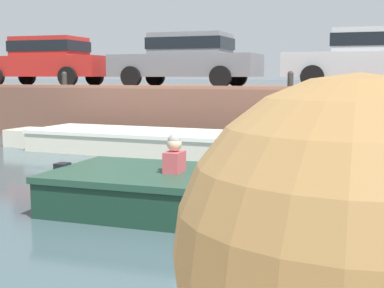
% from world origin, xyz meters
% --- Properties ---
extents(ground_plane, '(400.00, 400.00, 0.00)m').
position_xyz_m(ground_plane, '(0.00, 6.00, 0.00)').
color(ground_plane, '#3D5156').
extents(far_quay_wall, '(60.00, 6.00, 1.38)m').
position_xyz_m(far_quay_wall, '(0.00, 15.00, 0.69)').
color(far_quay_wall, brown).
rests_on(far_quay_wall, ground).
extents(far_wall_coping, '(60.00, 0.24, 0.08)m').
position_xyz_m(far_wall_coping, '(0.00, 12.12, 1.42)').
color(far_wall_coping, '#925F4C').
rests_on(far_wall_coping, far_quay_wall).
extents(boat_moored_west_cream, '(6.02, 2.09, 0.49)m').
position_xyz_m(boat_moored_west_cream, '(-3.53, 10.26, 0.24)').
color(boat_moored_west_cream, silver).
rests_on(boat_moored_west_cream, ground).
extents(boat_moored_central_cream, '(5.22, 1.77, 0.48)m').
position_xyz_m(boat_moored_central_cream, '(1.63, 10.72, 0.24)').
color(boat_moored_central_cream, silver).
rests_on(boat_moored_central_cream, ground).
extents(motorboat_passing, '(6.29, 1.79, 1.00)m').
position_xyz_m(motorboat_passing, '(0.64, 5.51, 0.26)').
color(motorboat_passing, '#193828').
rests_on(motorboat_passing, ground).
extents(car_leftmost_red, '(4.21, 1.94, 1.54)m').
position_xyz_m(car_leftmost_red, '(-8.27, 14.17, 2.22)').
color(car_leftmost_red, '#B2231E').
rests_on(car_leftmost_red, far_quay_wall).
extents(car_left_inner_grey, '(4.35, 1.94, 1.54)m').
position_xyz_m(car_left_inner_grey, '(-3.50, 14.17, 2.23)').
color(car_left_inner_grey, slate).
rests_on(car_left_inner_grey, far_quay_wall).
extents(car_centre_silver, '(4.37, 1.90, 1.54)m').
position_xyz_m(car_centre_silver, '(1.60, 14.17, 2.23)').
color(car_centre_silver, '#B7BABC').
rests_on(car_centre_silver, far_quay_wall).
extents(mooring_bollard_west, '(0.15, 0.15, 0.44)m').
position_xyz_m(mooring_bollard_west, '(-6.44, 12.25, 1.62)').
color(mooring_bollard_west, '#2D2B28').
rests_on(mooring_bollard_west, far_quay_wall).
extents(mooring_bollard_mid, '(0.15, 0.15, 0.44)m').
position_xyz_m(mooring_bollard_mid, '(-0.21, 12.25, 1.62)').
color(mooring_bollard_mid, '#2D2B28').
rests_on(mooring_bollard_mid, far_quay_wall).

